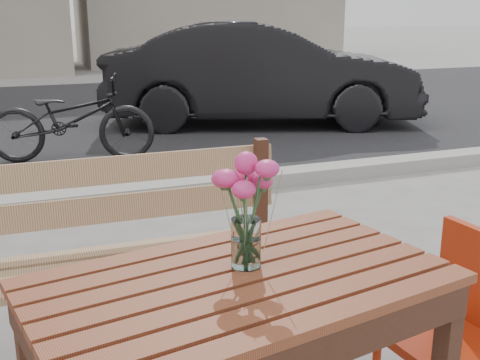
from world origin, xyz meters
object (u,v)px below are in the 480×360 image
(main_table, at_px, (241,315))
(main_vase, at_px, (246,196))
(red_chair, at_px, (457,320))
(bicycle, at_px, (71,119))
(parked_car, at_px, (261,74))

(main_table, height_order, main_vase, main_vase)
(red_chair, relative_size, bicycle, 0.46)
(main_table, distance_m, red_chair, 0.84)
(parked_car, bearing_deg, red_chair, -177.25)
(main_vase, distance_m, bicycle, 4.60)
(main_vase, xyz_separation_m, bicycle, (-0.07, 4.57, -0.54))
(main_table, distance_m, main_vase, 0.35)
(red_chair, bearing_deg, main_vase, -99.12)
(main_vase, relative_size, parked_car, 0.09)
(red_chair, relative_size, main_vase, 2.13)
(main_table, relative_size, parked_car, 0.33)
(main_table, xyz_separation_m, main_vase, (0.04, 0.07, 0.34))
(main_vase, bearing_deg, red_chair, -3.88)
(main_table, relative_size, main_vase, 3.73)
(main_table, xyz_separation_m, bicycle, (-0.03, 4.63, -0.19))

